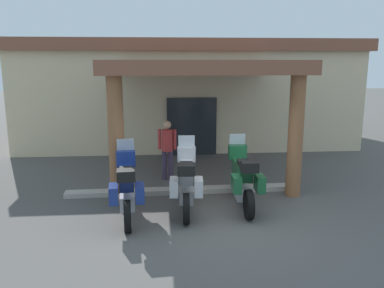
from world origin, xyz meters
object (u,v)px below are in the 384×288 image
pedestrian (167,146)px  motorcycle_blue (127,187)px  motorcycle_green (243,178)px  motel_building (186,91)px  motorcycle_silver (186,181)px

pedestrian → motorcycle_blue: bearing=-10.3°
motorcycle_blue → motorcycle_green: bearing=-85.3°
motorcycle_green → motorcycle_blue: bearing=100.6°
motel_building → pedestrian: motel_building is taller
motorcycle_silver → motorcycle_green: same height
motorcycle_silver → motel_building: bearing=0.3°
motorcycle_silver → pedestrian: (-0.32, 2.46, 0.31)m
motel_building → motorcycle_blue: motel_building is taller
motorcycle_silver → motorcycle_green: size_ratio=1.00×
motorcycle_green → motel_building: bearing=6.4°
motel_building → motorcycle_blue: (-2.10, -8.75, -1.44)m
motorcycle_blue → pedestrian: bearing=-23.6°
motorcycle_green → pedestrian: pedestrian is taller
pedestrian → motel_building: bearing=179.5°
motorcycle_blue → pedestrian: size_ratio=1.28×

